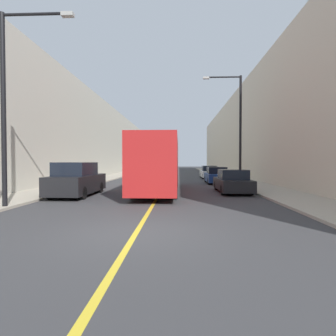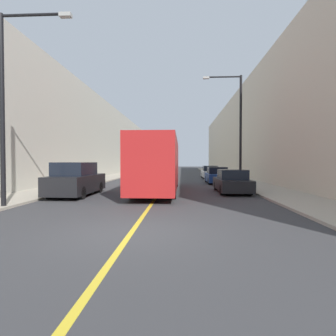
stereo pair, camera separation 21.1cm
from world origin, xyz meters
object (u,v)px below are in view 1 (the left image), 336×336
at_px(bus, 159,164).
at_px(street_lamp_right, 237,123).
at_px(car_right_mid, 216,176).
at_px(street_lamp_left, 10,96).
at_px(car_right_near, 232,182).
at_px(car_right_far, 209,173).
at_px(parked_suv_left, 77,180).

xyz_separation_m(bus, street_lamp_right, (6.05, 4.08, 3.30)).
bearing_deg(car_right_mid, street_lamp_right, -65.06).
relative_size(car_right_mid, street_lamp_left, 0.54).
bearing_deg(street_lamp_right, car_right_near, -105.79).
xyz_separation_m(car_right_near, car_right_mid, (-0.02, 7.17, 0.01)).
height_order(street_lamp_left, street_lamp_right, street_lamp_right).
bearing_deg(street_lamp_left, car_right_near, 30.89).
height_order(car_right_near, car_right_far, car_right_far).
distance_m(bus, parked_suv_left, 5.27).
relative_size(parked_suv_left, car_right_near, 1.08).
relative_size(parked_suv_left, street_lamp_left, 0.60).
distance_m(car_right_near, car_right_far, 14.48).
bearing_deg(car_right_far, bus, -109.26).
xyz_separation_m(car_right_near, street_lamp_right, (1.25, 4.43, 4.47)).
bearing_deg(street_lamp_left, parked_suv_left, 75.41).
bearing_deg(car_right_mid, street_lamp_left, -128.00).
xyz_separation_m(bus, car_right_mid, (4.78, 6.81, -1.16)).
bearing_deg(car_right_near, car_right_far, 89.46).
bearing_deg(parked_suv_left, street_lamp_right, 31.06).
bearing_deg(bus, car_right_near, -4.24).
distance_m(street_lamp_left, street_lamp_right, 15.96).
distance_m(bus, car_right_mid, 8.40).
distance_m(car_right_mid, street_lamp_left, 17.58).
bearing_deg(car_right_mid, car_right_near, -89.87).
relative_size(bus, street_lamp_left, 1.36).
xyz_separation_m(car_right_far, street_lamp_right, (1.12, -10.04, 4.46)).
bearing_deg(street_lamp_left, car_right_far, 62.81).
height_order(parked_suv_left, car_right_far, parked_suv_left).
relative_size(car_right_near, car_right_far, 0.96).
relative_size(bus, parked_suv_left, 2.27).
bearing_deg(car_right_near, parked_suv_left, -168.05).
xyz_separation_m(bus, car_right_far, (4.93, 14.12, -1.16)).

